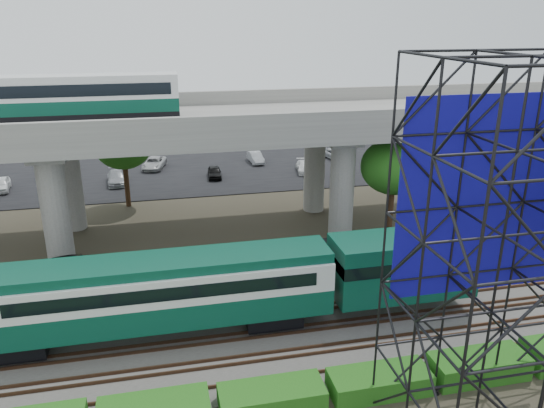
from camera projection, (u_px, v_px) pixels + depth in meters
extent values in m
plane|color=#474233|center=(234.00, 353.00, 26.92)|extent=(140.00, 140.00, 0.00)
cube|color=slate|center=(229.00, 330.00, 28.73)|extent=(90.00, 12.00, 0.20)
cube|color=black|center=(212.00, 263.00, 36.57)|extent=(90.00, 5.00, 0.08)
cube|color=black|center=(188.00, 172.00, 58.20)|extent=(90.00, 18.00, 0.08)
cube|color=#3F5167|center=(178.00, 132.00, 78.46)|extent=(140.00, 40.00, 0.03)
cube|color=#472D1E|center=(243.00, 382.00, 24.33)|extent=(90.00, 0.08, 0.16)
cube|color=#472D1E|center=(238.00, 363.00, 25.65)|extent=(90.00, 0.08, 0.16)
cube|color=#472D1E|center=(236.00, 357.00, 26.17)|extent=(90.00, 0.08, 0.16)
cube|color=#472D1E|center=(232.00, 340.00, 27.49)|extent=(90.00, 0.08, 0.16)
cube|color=#472D1E|center=(231.00, 334.00, 28.01)|extent=(90.00, 0.08, 0.16)
cube|color=#472D1E|center=(227.00, 320.00, 29.33)|extent=(90.00, 0.08, 0.16)
cube|color=#472D1E|center=(226.00, 315.00, 29.85)|extent=(90.00, 0.08, 0.16)
cube|color=#472D1E|center=(222.00, 302.00, 31.17)|extent=(90.00, 0.08, 0.16)
cube|color=#472D1E|center=(221.00, 297.00, 31.69)|extent=(90.00, 0.08, 0.16)
cube|color=#472D1E|center=(218.00, 286.00, 33.01)|extent=(90.00, 0.08, 0.16)
cube|color=black|center=(17.00, 343.00, 26.34)|extent=(3.00, 2.20, 0.90)
cube|color=black|center=(272.00, 313.00, 28.98)|extent=(3.00, 2.20, 0.90)
cube|color=#094432|center=(149.00, 308.00, 27.28)|extent=(19.00, 3.00, 1.40)
cube|color=silver|center=(147.00, 283.00, 26.79)|extent=(19.00, 3.00, 1.50)
cube|color=#094432|center=(145.00, 265.00, 26.46)|extent=(19.00, 2.60, 0.50)
cube|color=black|center=(167.00, 280.00, 26.98)|extent=(15.00, 3.06, 0.70)
cube|color=#094432|center=(402.00, 265.00, 29.78)|extent=(8.00, 3.00, 3.40)
cube|color=#9E9B93|center=(199.00, 126.00, 38.77)|extent=(80.00, 12.00, 1.20)
cube|color=#9E9B93|center=(206.00, 125.00, 33.09)|extent=(80.00, 0.50, 1.10)
cube|color=#9E9B93|center=(192.00, 98.00, 43.68)|extent=(80.00, 0.50, 1.10)
cylinder|color=#9E9B93|center=(55.00, 211.00, 35.06)|extent=(1.80, 1.80, 8.00)
cylinder|color=#9E9B93|center=(70.00, 181.00, 41.50)|extent=(1.80, 1.80, 8.00)
cube|color=#9E9B93|center=(56.00, 144.00, 37.05)|extent=(2.40, 9.00, 0.60)
cylinder|color=#9E9B93|center=(342.00, 191.00, 39.12)|extent=(1.80, 1.80, 8.00)
cylinder|color=#9E9B93|center=(314.00, 166.00, 45.56)|extent=(1.80, 1.80, 8.00)
cube|color=#9E9B93|center=(329.00, 132.00, 41.10)|extent=(2.40, 9.00, 0.60)
cylinder|color=#9E9B93|center=(500.00, 155.00, 49.21)|extent=(1.80, 1.80, 8.00)
cube|color=#9E9B93|center=(532.00, 122.00, 44.75)|extent=(2.40, 9.00, 0.60)
cube|color=black|center=(92.00, 116.00, 36.96)|extent=(12.00, 2.50, 0.70)
cube|color=#094432|center=(91.00, 105.00, 36.69)|extent=(12.00, 2.50, 0.90)
cube|color=silver|center=(89.00, 89.00, 36.32)|extent=(12.00, 2.50, 1.30)
cube|color=black|center=(89.00, 88.00, 36.30)|extent=(11.00, 2.56, 0.80)
cube|color=silver|center=(88.00, 77.00, 36.05)|extent=(12.00, 2.40, 0.30)
cube|color=#100D93|center=(491.00, 197.00, 21.26)|extent=(8.10, 0.08, 8.25)
cube|color=#175513|center=(272.00, 398.00, 23.00)|extent=(4.60, 1.80, 1.03)
cube|color=#175513|center=(379.00, 382.00, 24.01)|extent=(4.60, 1.80, 1.01)
cube|color=#175513|center=(478.00, 366.00, 25.01)|extent=(4.60, 1.80, 1.12)
cylinder|color=#382314|center=(391.00, 207.00, 40.46)|extent=(0.44, 0.44, 4.80)
ellipsoid|color=#175513|center=(394.00, 167.00, 39.39)|extent=(4.94, 4.94, 4.18)
cylinder|color=#382314|center=(126.00, 180.00, 46.99)|extent=(0.44, 0.44, 4.80)
ellipsoid|color=#175513|center=(123.00, 145.00, 45.92)|extent=(4.94, 4.94, 4.18)
imported|color=black|center=(75.00, 268.00, 34.22)|extent=(5.48, 2.88, 1.47)
imported|color=white|center=(1.00, 184.00, 51.51)|extent=(1.94, 3.90, 1.28)
imported|color=gray|center=(52.00, 169.00, 56.92)|extent=(1.85, 3.95, 1.25)
imported|color=#95979C|center=(117.00, 178.00, 53.72)|extent=(2.10, 4.48, 1.26)
imported|color=#B8B8B8|center=(154.00, 163.00, 59.09)|extent=(3.02, 4.80, 1.23)
imported|color=black|center=(214.00, 172.00, 55.75)|extent=(1.60, 3.52, 1.17)
imported|color=#9C9EA3|center=(256.00, 157.00, 61.43)|extent=(1.54, 3.80, 1.23)
imported|color=white|center=(304.00, 167.00, 57.75)|extent=(2.24, 4.16, 1.14)
imported|color=#A7ABAE|center=(334.00, 153.00, 63.39)|extent=(2.71, 4.45, 1.15)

